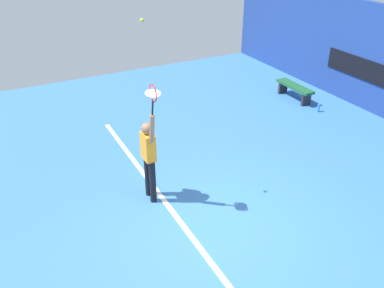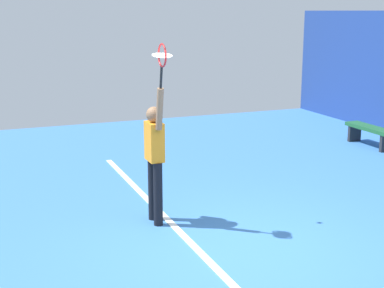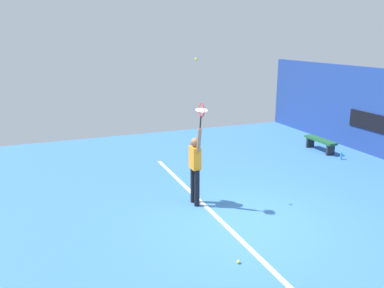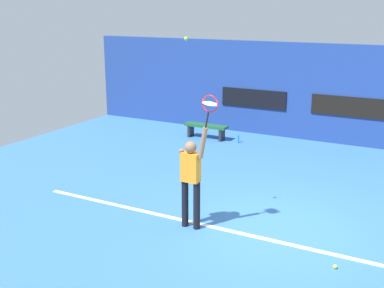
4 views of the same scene
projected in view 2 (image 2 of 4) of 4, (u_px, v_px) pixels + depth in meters
name	position (u px, v px, depth m)	size (l,w,h in m)	color
ground_plane	(240.00, 251.00, 7.16)	(18.00, 18.00, 0.00)	#3870B2
court_baseline	(205.00, 257.00, 6.98)	(10.00, 0.10, 0.01)	white
tennis_player	(155.00, 154.00, 7.93)	(0.59, 0.31, 1.99)	black
tennis_racket	(162.00, 58.00, 7.28)	(0.37, 0.27, 0.62)	black
court_bench	(370.00, 131.00, 12.66)	(1.40, 0.36, 0.45)	#1E592D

